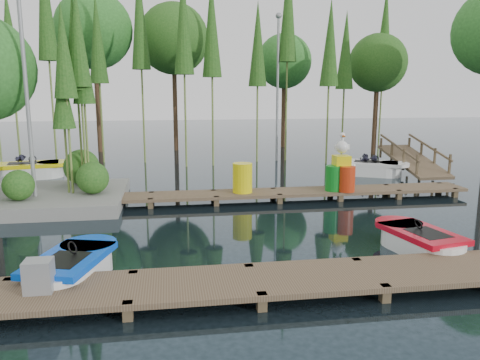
{
  "coord_description": "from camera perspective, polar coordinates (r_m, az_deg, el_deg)",
  "views": [
    {
      "loc": [
        -1.44,
        -12.14,
        3.57
      ],
      "look_at": [
        0.5,
        0.5,
        1.1
      ],
      "focal_mm": 35.0,
      "sensor_mm": 36.0,
      "label": 1
    }
  ],
  "objects": [
    {
      "name": "ground_plane",
      "position": [
        12.74,
        -1.89,
        -5.35
      ],
      "size": [
        90.0,
        90.0,
        0.0
      ],
      "primitive_type": "plane",
      "color": "#1C2C35"
    },
    {
      "name": "near_dock",
      "position": [
        8.46,
        1.82,
        -12.29
      ],
      "size": [
        18.0,
        1.5,
        0.5
      ],
      "color": "brown",
      "rests_on": "ground"
    },
    {
      "name": "far_dock",
      "position": [
        15.22,
        0.72,
        -1.75
      ],
      "size": [
        15.0,
        1.2,
        0.5
      ],
      "color": "brown",
      "rests_on": "ground"
    },
    {
      "name": "island",
      "position": [
        16.19,
        -26.49,
        8.43
      ],
      "size": [
        6.2,
        4.2,
        6.75
      ],
      "color": "gray",
      "rests_on": "ground"
    },
    {
      "name": "tree_screen",
      "position": [
        22.89,
        -10.63,
        17.14
      ],
      "size": [
        34.42,
        18.53,
        10.31
      ],
      "color": "#462F1D",
      "rests_on": "ground"
    },
    {
      "name": "lamp_island",
      "position": [
        15.21,
        -24.82,
        12.55
      ],
      "size": [
        0.3,
        0.3,
        7.25
      ],
      "color": "gray",
      "rests_on": "ground"
    },
    {
      "name": "lamp_rear",
      "position": [
        23.78,
        4.62,
        12.56
      ],
      "size": [
        0.3,
        0.3,
        7.25
      ],
      "color": "gray",
      "rests_on": "ground"
    },
    {
      "name": "ramp",
      "position": [
        21.58,
        20.34,
        2.3
      ],
      "size": [
        1.5,
        3.94,
        1.49
      ],
      "color": "brown",
      "rests_on": "ground"
    },
    {
      "name": "boat_blue",
      "position": [
        9.54,
        -19.84,
        -10.19
      ],
      "size": [
        1.76,
        2.67,
        0.83
      ],
      "rotation": [
        0.0,
        0.0,
        -0.29
      ],
      "color": "white",
      "rests_on": "ground"
    },
    {
      "name": "boat_red",
      "position": [
        11.27,
        21.04,
        -7.04
      ],
      "size": [
        1.53,
        2.57,
        0.81
      ],
      "rotation": [
        0.0,
        0.0,
        0.2
      ],
      "color": "white",
      "rests_on": "ground"
    },
    {
      "name": "boat_yellow_far",
      "position": [
        21.07,
        -24.19,
        1.08
      ],
      "size": [
        3.2,
        1.9,
        1.5
      ],
      "rotation": [
        0.0,
        0.0,
        -0.15
      ],
      "color": "white",
      "rests_on": "ground"
    },
    {
      "name": "boat_white_far",
      "position": [
        20.63,
        15.85,
        1.37
      ],
      "size": [
        3.02,
        2.36,
        1.3
      ],
      "rotation": [
        0.0,
        0.0,
        0.22
      ],
      "color": "white",
      "rests_on": "ground"
    },
    {
      "name": "utility_cabinet",
      "position": [
        8.49,
        -23.32,
        -10.68
      ],
      "size": [
        0.44,
        0.38,
        0.54
      ],
      "primitive_type": "cube",
      "color": "gray",
      "rests_on": "near_dock"
    },
    {
      "name": "yellow_barrel",
      "position": [
        15.09,
        0.3,
        0.27
      ],
      "size": [
        0.64,
        0.64,
        0.96
      ],
      "primitive_type": "cylinder",
      "color": "yellow",
      "rests_on": "far_dock"
    },
    {
      "name": "drum_cluster",
      "position": [
        15.78,
        12.35,
        0.79
      ],
      "size": [
        1.11,
        1.01,
        1.91
      ],
      "color": "#0D761B",
      "rests_on": "far_dock"
    },
    {
      "name": "seagull_post",
      "position": [
        15.91,
        12.03,
        0.77
      ],
      "size": [
        0.49,
        0.27,
        0.79
      ],
      "color": "gray",
      "rests_on": "far_dock"
    }
  ]
}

